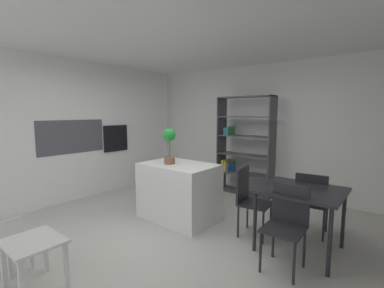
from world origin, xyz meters
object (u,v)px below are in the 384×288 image
(potted_plant_on_island, at_px, (169,142))
(open_bookshelf, at_px, (243,147))
(dining_table, at_px, (301,196))
(dining_chair_far, at_px, (312,199))
(dining_chair_near, at_px, (287,219))
(child_table, at_px, (34,250))
(kitchen_island, at_px, (179,191))
(built_in_oven, at_px, (116,138))
(dining_chair_island_side, at_px, (249,195))
(child_chair_left, at_px, (14,242))

(potted_plant_on_island, bearing_deg, open_bookshelf, 83.12)
(dining_table, xyz_separation_m, dining_chair_far, (0.01, 0.46, -0.16))
(dining_chair_near, distance_m, dining_chair_far, 0.93)
(potted_plant_on_island, height_order, open_bookshelf, open_bookshelf)
(open_bookshelf, distance_m, child_table, 4.08)
(dining_chair_near, bearing_deg, kitchen_island, 170.02)
(built_in_oven, distance_m, child_table, 3.45)
(dining_table, bearing_deg, dining_chair_far, 88.74)
(child_table, height_order, dining_chair_far, dining_chair_far)
(dining_chair_near, height_order, dining_chair_island_side, dining_chair_island_side)
(built_in_oven, xyz_separation_m, potted_plant_on_island, (2.04, -0.44, 0.09))
(open_bookshelf, height_order, dining_table, open_bookshelf)
(built_in_oven, relative_size, dining_table, 0.61)
(built_in_oven, distance_m, dining_chair_far, 4.04)
(kitchen_island, bearing_deg, potted_plant_on_island, -146.14)
(built_in_oven, distance_m, dining_chair_near, 4.06)
(child_table, bearing_deg, open_bookshelf, 89.52)
(dining_chair_near, bearing_deg, dining_chair_far, 87.21)
(dining_chair_island_side, bearing_deg, dining_chair_near, -130.03)
(built_in_oven, bearing_deg, open_bookshelf, 33.74)
(built_in_oven, xyz_separation_m, dining_chair_near, (3.96, -0.61, -0.60))
(built_in_oven, height_order, dining_chair_near, built_in_oven)
(kitchen_island, relative_size, dining_table, 1.23)
(open_bookshelf, bearing_deg, dining_table, -44.67)
(kitchen_island, xyz_separation_m, open_bookshelf, (0.11, 1.88, 0.54))
(built_in_oven, xyz_separation_m, child_table, (2.24, -2.52, -0.74))
(dining_table, relative_size, dining_chair_near, 1.05)
(kitchen_island, bearing_deg, dining_table, 6.54)
(built_in_oven, bearing_deg, child_table, -48.31)
(kitchen_island, relative_size, child_table, 2.17)
(built_in_oven, height_order, dining_table, built_in_oven)
(kitchen_island, height_order, open_bookshelf, open_bookshelf)
(built_in_oven, relative_size, child_table, 1.08)
(dining_table, bearing_deg, dining_chair_near, -90.40)
(open_bookshelf, relative_size, dining_table, 2.13)
(child_chair_left, height_order, dining_chair_near, dining_chair_near)
(potted_plant_on_island, distance_m, dining_chair_near, 2.05)
(child_chair_left, bearing_deg, child_table, -94.12)
(child_chair_left, bearing_deg, potted_plant_on_island, -13.79)
(dining_chair_island_side, bearing_deg, potted_plant_on_island, 95.91)
(kitchen_island, distance_m, dining_chair_far, 1.94)
(open_bookshelf, bearing_deg, built_in_oven, -146.26)
(open_bookshelf, relative_size, dining_chair_far, 2.28)
(open_bookshelf, height_order, dining_chair_far, open_bookshelf)
(built_in_oven, xyz_separation_m, open_bookshelf, (2.28, 1.52, -0.16))
(built_in_oven, relative_size, child_chair_left, 1.06)
(child_table, bearing_deg, dining_chair_near, 47.84)
(child_chair_left, xyz_separation_m, dining_table, (2.27, 2.37, 0.38))
(kitchen_island, height_order, dining_chair_island_side, dining_chair_island_side)
(dining_table, bearing_deg, child_chair_left, -133.79)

